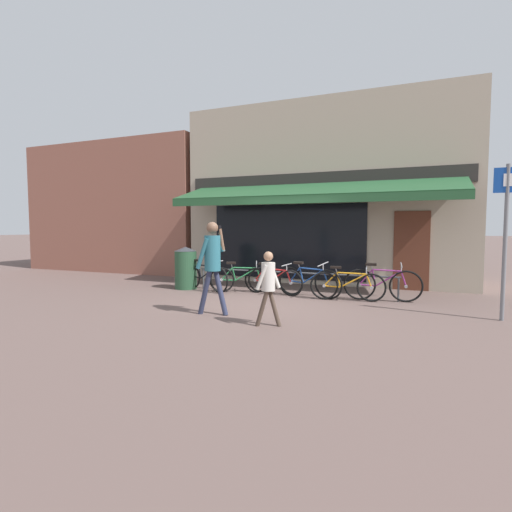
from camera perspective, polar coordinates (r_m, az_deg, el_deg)
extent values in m
plane|color=brown|center=(8.95, 1.03, -6.66)|extent=(160.00, 160.00, 0.00)
cube|color=tan|center=(13.16, 10.40, 8.52)|extent=(8.50, 3.00, 5.39)
cube|color=black|center=(11.92, 4.34, 2.08)|extent=(4.67, 0.04, 2.20)
cube|color=#5B2D1E|center=(11.32, 21.31, 0.69)|extent=(0.90, 0.04, 2.10)
cube|color=#282623|center=(11.72, 8.80, 10.68)|extent=(8.07, 0.06, 0.44)
cube|color=#23512D|center=(10.92, 7.76, 9.46)|extent=(7.65, 1.64, 0.50)
cube|color=#23512D|center=(10.12, 6.53, 8.05)|extent=(7.65, 0.03, 0.20)
cube|color=#8E5647|center=(17.27, -16.82, 6.43)|extent=(7.39, 4.00, 4.84)
cylinder|color=#47494F|center=(9.96, 5.08, -2.37)|extent=(5.14, 0.04, 0.04)
cylinder|color=#47494F|center=(11.01, -7.53, -3.20)|extent=(0.04, 0.04, 0.55)
cylinder|color=#47494F|center=(9.54, 19.68, -4.54)|extent=(0.04, 0.04, 0.55)
torus|color=black|center=(10.17, -5.32, -3.42)|extent=(0.66, 0.31, 0.68)
cylinder|color=#9E9EA3|center=(10.17, -5.32, -3.42)|extent=(0.09, 0.08, 0.07)
torus|color=black|center=(11.04, -9.11, -2.86)|extent=(0.66, 0.31, 0.68)
cylinder|color=#9E9EA3|center=(11.04, -9.11, -2.86)|extent=(0.09, 0.08, 0.07)
cylinder|color=black|center=(10.47, -6.86, -2.38)|extent=(0.59, 0.27, 0.37)
cylinder|color=black|center=(10.48, -7.04, -1.41)|extent=(0.65, 0.28, 0.05)
cylinder|color=black|center=(10.74, -8.02, -2.19)|extent=(0.12, 0.06, 0.36)
cylinder|color=black|center=(10.88, -8.49, -3.00)|extent=(0.38, 0.17, 0.05)
cylinder|color=black|center=(10.89, -8.66, -2.06)|extent=(0.32, 0.16, 0.36)
cylinder|color=black|center=(10.19, -5.57, -2.50)|extent=(0.16, 0.08, 0.33)
cylinder|color=#9E9EA3|center=(10.75, -8.25, -0.97)|extent=(0.06, 0.04, 0.11)
cube|color=black|center=(10.76, -8.32, -0.60)|extent=(0.26, 0.18, 0.05)
cylinder|color=#9E9EA3|center=(10.21, -5.84, -1.20)|extent=(0.04, 0.04, 0.14)
cylinder|color=#9E9EA3|center=(10.20, -5.85, -0.81)|extent=(0.21, 0.49, 0.04)
torus|color=black|center=(10.26, 0.68, -3.42)|extent=(0.64, 0.35, 0.66)
cylinder|color=#9E9EA3|center=(10.26, 0.68, -3.42)|extent=(0.09, 0.09, 0.08)
torus|color=black|center=(10.30, -4.91, -3.40)|extent=(0.64, 0.35, 0.66)
cylinder|color=#9E9EA3|center=(10.30, -4.91, -3.40)|extent=(0.09, 0.09, 0.08)
cylinder|color=#23703D|center=(10.23, -1.45, -2.63)|extent=(0.54, 0.22, 0.35)
cylinder|color=#23703D|center=(10.20, -1.67, -1.70)|extent=(0.58, 0.27, 0.05)
cylinder|color=#23703D|center=(10.24, -3.18, -2.58)|extent=(0.10, 0.11, 0.34)
cylinder|color=#23703D|center=(10.29, -3.94, -3.45)|extent=(0.34, 0.17, 0.05)
cylinder|color=#23703D|center=(10.25, -4.16, -2.53)|extent=(0.30, 0.12, 0.34)
cylinder|color=#23703D|center=(10.23, 0.38, -2.58)|extent=(0.14, 0.12, 0.32)
cylinder|color=#9E9EA3|center=(10.20, -3.48, -1.38)|extent=(0.06, 0.05, 0.11)
cube|color=black|center=(10.19, -3.57, -0.99)|extent=(0.26, 0.19, 0.06)
cylinder|color=#9E9EA3|center=(10.18, 0.07, -1.36)|extent=(0.04, 0.05, 0.14)
cylinder|color=#9E9EA3|center=(10.17, 0.07, -0.97)|extent=(0.22, 0.49, 0.07)
torus|color=black|center=(9.72, 5.01, -3.87)|extent=(0.65, 0.16, 0.65)
cylinder|color=#9E9EA3|center=(9.72, 5.01, -3.87)|extent=(0.08, 0.07, 0.07)
torus|color=black|center=(10.20, -0.09, -3.48)|extent=(0.65, 0.16, 0.65)
cylinder|color=#9E9EA3|center=(10.20, -0.09, -3.48)|extent=(0.08, 0.07, 0.07)
cylinder|color=#B21E1E|center=(9.87, 3.00, -2.91)|extent=(0.56, 0.13, 0.35)
cylinder|color=#B21E1E|center=(9.86, 2.79, -1.94)|extent=(0.62, 0.12, 0.05)
cylinder|color=#B21E1E|center=(10.02, 1.43, -2.76)|extent=(0.11, 0.04, 0.34)
cylinder|color=#B21E1E|center=(10.11, 0.77, -3.59)|extent=(0.36, 0.09, 0.05)
cylinder|color=#B21E1E|center=(10.10, 0.56, -2.65)|extent=(0.30, 0.09, 0.34)
cylinder|color=#B21E1E|center=(9.72, 4.71, -2.98)|extent=(0.14, 0.04, 0.31)
cylinder|color=#9E9EA3|center=(10.01, 1.15, -1.51)|extent=(0.05, 0.02, 0.11)
cube|color=black|center=(10.01, 1.07, -1.11)|extent=(0.25, 0.14, 0.05)
cylinder|color=#9E9EA3|center=(9.71, 4.40, -1.67)|extent=(0.03, 0.04, 0.14)
cylinder|color=#9E9EA3|center=(9.70, 4.39, -1.26)|extent=(0.10, 0.52, 0.05)
torus|color=black|center=(9.41, 10.28, -4.01)|extent=(0.72, 0.30, 0.71)
cylinder|color=#9E9EA3|center=(9.41, 10.28, -4.01)|extent=(0.08, 0.08, 0.08)
torus|color=black|center=(9.90, 4.97, -3.56)|extent=(0.72, 0.30, 0.71)
cylinder|color=#9E9EA3|center=(9.90, 4.97, -3.56)|extent=(0.08, 0.08, 0.08)
cylinder|color=#1E4793|center=(9.55, 8.15, -2.92)|extent=(0.55, 0.21, 0.38)
cylinder|color=#1E4793|center=(9.52, 7.90, -1.83)|extent=(0.62, 0.18, 0.05)
cylinder|color=#1E4793|center=(9.70, 6.52, -2.75)|extent=(0.13, 0.07, 0.37)
cylinder|color=#1E4793|center=(9.81, 5.87, -3.69)|extent=(0.36, 0.12, 0.05)
cylinder|color=#1E4793|center=(9.78, 5.61, -2.63)|extent=(0.30, 0.15, 0.37)
cylinder|color=#1E4793|center=(9.39, 9.93, -3.00)|extent=(0.15, 0.05, 0.34)
cylinder|color=#9E9EA3|center=(9.67, 6.17, -1.38)|extent=(0.06, 0.03, 0.11)
cube|color=black|center=(9.67, 6.07, -0.97)|extent=(0.26, 0.16, 0.06)
cylinder|color=#9E9EA3|center=(9.37, 9.56, -1.57)|extent=(0.04, 0.05, 0.14)
cylinder|color=#9E9EA3|center=(9.35, 9.54, -1.15)|extent=(0.15, 0.51, 0.09)
torus|color=black|center=(9.32, 16.17, -4.36)|extent=(0.65, 0.15, 0.65)
cylinder|color=#9E9EA3|center=(9.32, 16.17, -4.36)|extent=(0.08, 0.07, 0.07)
torus|color=black|center=(9.37, 9.71, -4.21)|extent=(0.65, 0.15, 0.65)
cylinder|color=#9E9EA3|center=(9.37, 9.71, -4.21)|extent=(0.08, 0.07, 0.07)
cylinder|color=orange|center=(9.30, 13.72, -3.44)|extent=(0.59, 0.09, 0.35)
cylinder|color=orange|center=(9.27, 13.49, -2.42)|extent=(0.65, 0.11, 0.05)
cylinder|color=orange|center=(9.31, 11.73, -3.35)|extent=(0.12, 0.07, 0.34)
cylinder|color=orange|center=(9.35, 10.83, -4.29)|extent=(0.37, 0.08, 0.05)
cylinder|color=orange|center=(9.33, 10.60, -3.27)|extent=(0.32, 0.06, 0.34)
cylinder|color=orange|center=(9.29, 15.83, -3.44)|extent=(0.15, 0.07, 0.31)
cylinder|color=#9E9EA3|center=(9.28, 11.41, -2.02)|extent=(0.06, 0.04, 0.11)
cube|color=black|center=(9.27, 11.32, -1.59)|extent=(0.25, 0.13, 0.05)
cylinder|color=#9E9EA3|center=(9.25, 15.50, -2.08)|extent=(0.03, 0.03, 0.14)
cylinder|color=#9E9EA3|center=(9.24, 15.50, -1.65)|extent=(0.09, 0.52, 0.05)
torus|color=black|center=(9.48, 20.64, -4.09)|extent=(0.74, 0.20, 0.73)
cylinder|color=#9E9EA3|center=(9.48, 20.64, -4.09)|extent=(0.08, 0.07, 0.08)
torus|color=black|center=(9.48, 14.58, -3.96)|extent=(0.74, 0.20, 0.73)
cylinder|color=#9E9EA3|center=(9.48, 14.58, -3.96)|extent=(0.08, 0.07, 0.08)
cylinder|color=#892D7A|center=(9.43, 18.36, -3.09)|extent=(0.56, 0.04, 0.39)
cylinder|color=#892D7A|center=(9.38, 18.16, -1.97)|extent=(0.62, 0.09, 0.05)
cylinder|color=#892D7A|center=(9.42, 16.49, -3.00)|extent=(0.12, 0.10, 0.38)
cylinder|color=#892D7A|center=(9.47, 15.64, -4.04)|extent=(0.35, 0.07, 0.05)
cylinder|color=#892D7A|center=(9.43, 15.43, -2.92)|extent=(0.31, 0.05, 0.38)
cylinder|color=#892D7A|center=(9.44, 20.34, -3.08)|extent=(0.15, 0.09, 0.35)
cylinder|color=#9E9EA3|center=(9.37, 16.20, -1.57)|extent=(0.06, 0.05, 0.11)
cube|color=black|center=(9.36, 16.11, -1.15)|extent=(0.25, 0.13, 0.06)
cylinder|color=#9E9EA3|center=(9.38, 20.05, -1.64)|extent=(0.03, 0.04, 0.14)
cylinder|color=#9E9EA3|center=(9.36, 20.06, -1.22)|extent=(0.07, 0.52, 0.09)
cylinder|color=#282D47|center=(7.69, -5.08, -5.25)|extent=(0.35, 0.16, 0.87)
cylinder|color=#282D47|center=(7.72, -7.30, -5.23)|extent=(0.35, 0.16, 0.87)
cylinder|color=#286675|center=(7.62, -6.24, 0.40)|extent=(0.36, 0.36, 0.67)
sphere|color=brown|center=(7.60, -6.27, 4.03)|extent=(0.22, 0.22, 0.22)
cylinder|color=#286675|center=(7.55, -7.68, 0.35)|extent=(0.28, 0.09, 0.59)
cylinder|color=#286675|center=(7.72, -5.11, 1.61)|extent=(0.20, 0.14, 0.29)
cylinder|color=brown|center=(7.69, -4.95, 2.26)|extent=(0.14, 0.17, 0.45)
cube|color=black|center=(7.67, -5.22, 3.87)|extent=(0.03, 0.07, 0.14)
cylinder|color=#47382D|center=(6.83, 2.64, -7.45)|extent=(0.25, 0.08, 0.63)
cylinder|color=#47382D|center=(6.78, 0.86, -7.55)|extent=(0.25, 0.08, 0.63)
cylinder|color=beige|center=(6.72, 1.77, -2.96)|extent=(0.24, 0.24, 0.48)
sphere|color=#A87A5B|center=(6.68, 1.77, -0.03)|extent=(0.16, 0.16, 0.16)
cylinder|color=beige|center=(6.62, 0.80, -3.07)|extent=(0.21, 0.11, 0.42)
cylinder|color=beige|center=(6.82, 2.71, -2.86)|extent=(0.21, 0.11, 0.42)
cylinder|color=#23472D|center=(11.02, -10.00, -1.98)|extent=(0.59, 0.59, 1.03)
cone|color=#33353A|center=(10.97, -10.04, 1.00)|extent=(0.60, 0.60, 0.12)
cylinder|color=slate|center=(8.34, 32.02, 1.55)|extent=(0.07, 0.07, 2.78)
cube|color=#14429E|center=(8.36, 32.32, 9.17)|extent=(0.44, 0.02, 0.44)
cube|color=white|center=(8.35, 32.34, 9.18)|extent=(0.14, 0.01, 0.22)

